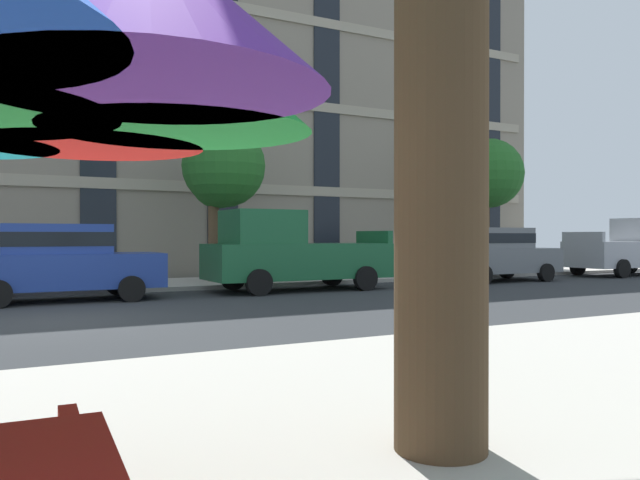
{
  "coord_description": "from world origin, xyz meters",
  "views": [
    {
      "loc": [
        -0.88,
        -11.67,
        1.51
      ],
      "look_at": [
        7.0,
        3.2,
        1.4
      ],
      "focal_mm": 34.62,
      "sensor_mm": 36.0,
      "label": 1
    }
  ],
  "objects_px": {
    "sedan_blue": "(61,260)",
    "sedan_gray": "(495,253)",
    "pickup_green": "(291,253)",
    "street_tree_right": "(487,174)",
    "pickup_silver": "(631,248)",
    "street_tree_middle": "(222,170)"
  },
  "relations": [
    {
      "from": "pickup_green",
      "to": "street_tree_right",
      "type": "distance_m",
      "value": 10.68
    },
    {
      "from": "sedan_gray",
      "to": "street_tree_middle",
      "type": "xyz_separation_m",
      "value": [
        -8.49,
        2.81,
        2.58
      ]
    },
    {
      "from": "sedan_blue",
      "to": "street_tree_right",
      "type": "relative_size",
      "value": 0.82
    },
    {
      "from": "pickup_green",
      "to": "street_tree_right",
      "type": "bearing_deg",
      "value": 16.49
    },
    {
      "from": "sedan_gray",
      "to": "street_tree_right",
      "type": "bearing_deg",
      "value": 50.89
    },
    {
      "from": "pickup_silver",
      "to": "street_tree_right",
      "type": "distance_m",
      "value": 6.21
    },
    {
      "from": "street_tree_middle",
      "to": "street_tree_right",
      "type": "relative_size",
      "value": 0.93
    },
    {
      "from": "pickup_silver",
      "to": "street_tree_middle",
      "type": "bearing_deg",
      "value": 169.72
    },
    {
      "from": "street_tree_middle",
      "to": "street_tree_right",
      "type": "height_order",
      "value": "street_tree_right"
    },
    {
      "from": "sedan_blue",
      "to": "street_tree_right",
      "type": "height_order",
      "value": "street_tree_right"
    },
    {
      "from": "pickup_silver",
      "to": "street_tree_middle",
      "type": "xyz_separation_m",
      "value": [
        -15.5,
        2.81,
        2.51
      ]
    },
    {
      "from": "sedan_gray",
      "to": "street_tree_right",
      "type": "distance_m",
      "value": 4.81
    },
    {
      "from": "pickup_silver",
      "to": "street_tree_middle",
      "type": "distance_m",
      "value": 15.95
    },
    {
      "from": "sedan_blue",
      "to": "sedan_gray",
      "type": "distance_m",
      "value": 13.36
    },
    {
      "from": "pickup_silver",
      "to": "street_tree_right",
      "type": "relative_size",
      "value": 0.96
    },
    {
      "from": "pickup_green",
      "to": "street_tree_middle",
      "type": "bearing_deg",
      "value": 109.78
    },
    {
      "from": "sedan_blue",
      "to": "pickup_green",
      "type": "relative_size",
      "value": 0.86
    },
    {
      "from": "sedan_gray",
      "to": "pickup_silver",
      "type": "relative_size",
      "value": 0.86
    },
    {
      "from": "pickup_green",
      "to": "street_tree_middle",
      "type": "height_order",
      "value": "street_tree_middle"
    },
    {
      "from": "pickup_green",
      "to": "sedan_blue",
      "type": "bearing_deg",
      "value": -180.0
    },
    {
      "from": "sedan_blue",
      "to": "street_tree_middle",
      "type": "height_order",
      "value": "street_tree_middle"
    },
    {
      "from": "pickup_green",
      "to": "street_tree_middle",
      "type": "distance_m",
      "value": 3.9
    }
  ]
}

